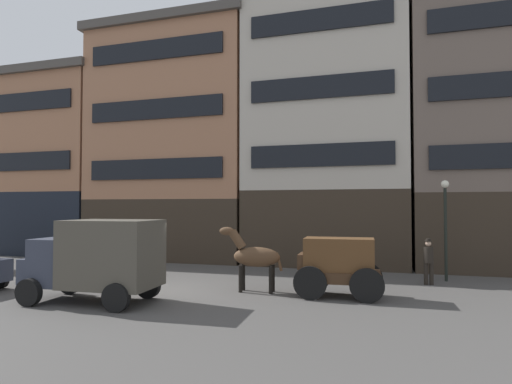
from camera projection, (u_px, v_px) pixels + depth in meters
ground_plane at (158, 291)px, 15.35m from camera, size 120.00×120.00×0.00m
building_far_left at (56, 163)px, 28.20m from camera, size 8.34×5.54×11.72m
building_center_left at (176, 142)px, 25.70m from camera, size 9.99×5.54×13.78m
building_center_right at (326, 99)px, 23.17m from camera, size 8.77×5.54×17.65m
building_far_right at (494, 130)px, 20.77m from camera, size 8.16×5.54×13.46m
cargo_wagon at (338, 263)px, 14.37m from camera, size 2.96×1.62×1.98m
draft_horse at (254, 256)px, 15.22m from camera, size 2.35×0.67×2.30m
delivery_truck_far at (96, 257)px, 13.57m from camera, size 4.42×2.30×2.62m
pedestrian_officer at (429, 259)px, 16.57m from camera, size 0.36×0.36×1.79m
streetlamp_curbside at (445, 215)px, 17.41m from camera, size 0.32×0.32×4.12m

